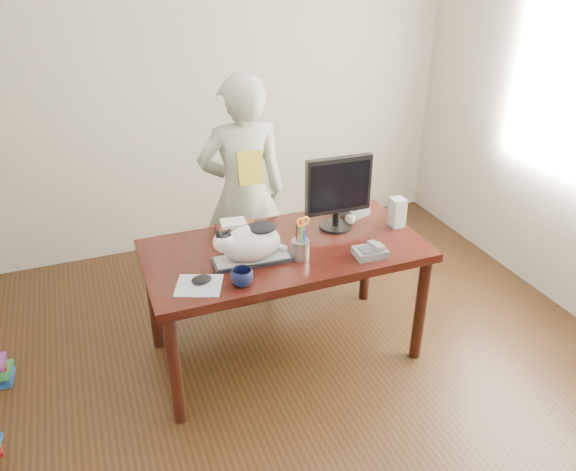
{
  "coord_description": "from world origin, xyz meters",
  "views": [
    {
      "loc": [
        -0.99,
        -2.02,
        2.32
      ],
      "look_at": [
        0.0,
        0.55,
        0.85
      ],
      "focal_mm": 35.0,
      "sensor_mm": 36.0,
      "label": 1
    }
  ],
  "objects_px": {
    "book_stack": "(236,229)",
    "person": "(243,194)",
    "baseball": "(350,219)",
    "speaker": "(397,212)",
    "monitor": "(338,189)",
    "keyboard": "(252,259)",
    "cat": "(249,242)",
    "pen_cup": "(301,247)",
    "calculator": "(351,209)",
    "coffee_mug": "(242,277)",
    "phone": "(371,251)",
    "desk": "(280,263)",
    "mouse": "(202,279)"
  },
  "relations": [
    {
      "from": "pen_cup",
      "to": "coffee_mug",
      "type": "relative_size",
      "value": 2.19
    },
    {
      "from": "monitor",
      "to": "calculator",
      "type": "xyz_separation_m",
      "value": [
        0.18,
        0.17,
        -0.23
      ]
    },
    {
      "from": "coffee_mug",
      "to": "phone",
      "type": "height_order",
      "value": "coffee_mug"
    },
    {
      "from": "baseball",
      "to": "book_stack",
      "type": "relative_size",
      "value": 0.26
    },
    {
      "from": "keyboard",
      "to": "coffee_mug",
      "type": "distance_m",
      "value": 0.24
    },
    {
      "from": "speaker",
      "to": "coffee_mug",
      "type": "bearing_deg",
      "value": -163.03
    },
    {
      "from": "coffee_mug",
      "to": "speaker",
      "type": "xyz_separation_m",
      "value": [
        1.08,
        0.3,
        0.04
      ]
    },
    {
      "from": "pen_cup",
      "to": "calculator",
      "type": "distance_m",
      "value": 0.66
    },
    {
      "from": "cat",
      "to": "mouse",
      "type": "height_order",
      "value": "cat"
    },
    {
      "from": "keyboard",
      "to": "mouse",
      "type": "distance_m",
      "value": 0.33
    },
    {
      "from": "coffee_mug",
      "to": "baseball",
      "type": "xyz_separation_m",
      "value": [
        0.82,
        0.42,
        -0.01
      ]
    },
    {
      "from": "coffee_mug",
      "to": "book_stack",
      "type": "relative_size",
      "value": 0.45
    },
    {
      "from": "speaker",
      "to": "person",
      "type": "distance_m",
      "value": 1.03
    },
    {
      "from": "speaker",
      "to": "keyboard",
      "type": "bearing_deg",
      "value": -173.01
    },
    {
      "from": "monitor",
      "to": "speaker",
      "type": "xyz_separation_m",
      "value": [
        0.36,
        -0.09,
        -0.17
      ]
    },
    {
      "from": "phone",
      "to": "book_stack",
      "type": "bearing_deg",
      "value": 144.29
    },
    {
      "from": "mouse",
      "to": "phone",
      "type": "height_order",
      "value": "phone"
    },
    {
      "from": "pen_cup",
      "to": "person",
      "type": "height_order",
      "value": "person"
    },
    {
      "from": "cat",
      "to": "pen_cup",
      "type": "bearing_deg",
      "value": -8.83
    },
    {
      "from": "desk",
      "to": "book_stack",
      "type": "relative_size",
      "value": 6.23
    },
    {
      "from": "keyboard",
      "to": "speaker",
      "type": "relative_size",
      "value": 2.45
    },
    {
      "from": "person",
      "to": "book_stack",
      "type": "bearing_deg",
      "value": 71.66
    },
    {
      "from": "baseball",
      "to": "person",
      "type": "relative_size",
      "value": 0.04
    },
    {
      "from": "pen_cup",
      "to": "book_stack",
      "type": "bearing_deg",
      "value": 122.55
    },
    {
      "from": "pen_cup",
      "to": "speaker",
      "type": "xyz_separation_m",
      "value": [
        0.7,
        0.15,
        0.02
      ]
    },
    {
      "from": "speaker",
      "to": "baseball",
      "type": "xyz_separation_m",
      "value": [
        -0.26,
        0.12,
        -0.06
      ]
    },
    {
      "from": "mouse",
      "to": "baseball",
      "type": "height_order",
      "value": "baseball"
    },
    {
      "from": "cat",
      "to": "baseball",
      "type": "xyz_separation_m",
      "value": [
        0.72,
        0.21,
        -0.09
      ]
    },
    {
      "from": "speaker",
      "to": "book_stack",
      "type": "xyz_separation_m",
      "value": [
        -0.95,
        0.24,
        -0.05
      ]
    },
    {
      "from": "calculator",
      "to": "speaker",
      "type": "bearing_deg",
      "value": -73.91
    },
    {
      "from": "speaker",
      "to": "baseball",
      "type": "distance_m",
      "value": 0.29
    },
    {
      "from": "pen_cup",
      "to": "person",
      "type": "bearing_deg",
      "value": 94.97
    },
    {
      "from": "mouse",
      "to": "calculator",
      "type": "xyz_separation_m",
      "value": [
        1.09,
        0.47,
        0.01
      ]
    },
    {
      "from": "book_stack",
      "to": "person",
      "type": "xyz_separation_m",
      "value": [
        0.18,
        0.44,
        0.02
      ]
    },
    {
      "from": "cat",
      "to": "book_stack",
      "type": "height_order",
      "value": "cat"
    },
    {
      "from": "mouse",
      "to": "cat",
      "type": "bearing_deg",
      "value": 42.67
    },
    {
      "from": "calculator",
      "to": "keyboard",
      "type": "bearing_deg",
      "value": -174.33
    },
    {
      "from": "desk",
      "to": "mouse",
      "type": "relative_size",
      "value": 13.2
    },
    {
      "from": "book_stack",
      "to": "phone",
      "type": "bearing_deg",
      "value": -27.33
    },
    {
      "from": "desk",
      "to": "baseball",
      "type": "height_order",
      "value": "baseball"
    },
    {
      "from": "monitor",
      "to": "keyboard",
      "type": "bearing_deg",
      "value": -161.17
    },
    {
      "from": "coffee_mug",
      "to": "monitor",
      "type": "bearing_deg",
      "value": 28.68
    },
    {
      "from": "pen_cup",
      "to": "baseball",
      "type": "relative_size",
      "value": 3.75
    },
    {
      "from": "phone",
      "to": "baseball",
      "type": "xyz_separation_m",
      "value": [
        0.07,
        0.39,
        0.01
      ]
    },
    {
      "from": "speaker",
      "to": "pen_cup",
      "type": "bearing_deg",
      "value": -166.17
    },
    {
      "from": "monitor",
      "to": "book_stack",
      "type": "relative_size",
      "value": 1.79
    },
    {
      "from": "pen_cup",
      "to": "speaker",
      "type": "relative_size",
      "value": 1.4
    },
    {
      "from": "keyboard",
      "to": "calculator",
      "type": "bearing_deg",
      "value": 27.66
    },
    {
      "from": "speaker",
      "to": "person",
      "type": "bearing_deg",
      "value": 140.11
    },
    {
      "from": "phone",
      "to": "calculator",
      "type": "distance_m",
      "value": 0.55
    }
  ]
}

